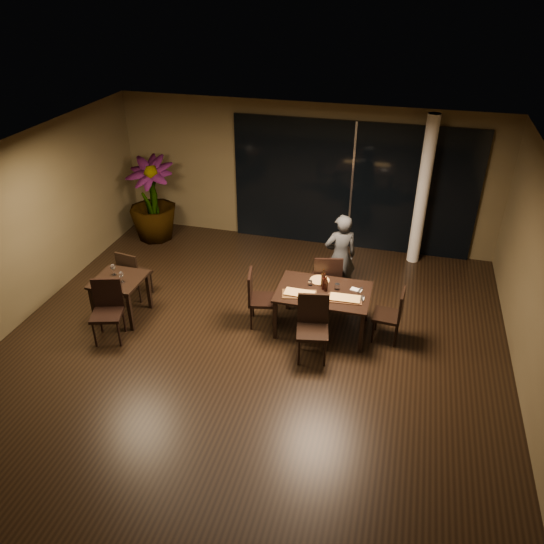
{
  "coord_description": "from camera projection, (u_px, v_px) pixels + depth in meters",
  "views": [
    {
      "loc": [
        2.05,
        -6.4,
        5.33
      ],
      "look_at": [
        0.17,
        0.68,
        1.05
      ],
      "focal_mm": 35.0,
      "sensor_mm": 36.0,
      "label": 1
    }
  ],
  "objects": [
    {
      "name": "oblong_pizza_right",
      "position": [
        345.0,
        298.0,
        8.32
      ],
      "size": [
        0.46,
        0.23,
        0.02
      ],
      "primitive_type": null,
      "rotation": [
        0.0,
        0.0,
        0.04
      ],
      "color": "maroon",
      "rests_on": "pizza_board_right"
    },
    {
      "name": "tumbler_left",
      "position": [
        310.0,
        283.0,
        8.69
      ],
      "size": [
        0.07,
        0.07,
        0.08
      ],
      "primitive_type": "cylinder",
      "color": "white",
      "rests_on": "main_table"
    },
    {
      "name": "napkin_near",
      "position": [
        358.0,
        298.0,
        8.35
      ],
      "size": [
        0.18,
        0.1,
        0.01
      ],
      "primitive_type": "cube",
      "rotation": [
        0.0,
        0.0,
        0.02
      ],
      "color": "white",
      "rests_on": "main_table"
    },
    {
      "name": "ground",
      "position": [
        251.0,
        348.0,
        8.48
      ],
      "size": [
        8.0,
        8.0,
        0.0
      ],
      "primitive_type": "plane",
      "color": "black",
      "rests_on": "ground"
    },
    {
      "name": "chair_side_far",
      "position": [
        132.0,
        272.0,
        9.49
      ],
      "size": [
        0.51,
        0.51,
        0.96
      ],
      "rotation": [
        0.0,
        0.0,
        2.98
      ],
      "color": "black",
      "rests_on": "ground"
    },
    {
      "name": "bottle_c",
      "position": [
        323.0,
        278.0,
        8.6
      ],
      "size": [
        0.07,
        0.07,
        0.32
      ],
      "primitive_type": null,
      "color": "black",
      "rests_on": "main_table"
    },
    {
      "name": "bottle_b",
      "position": [
        326.0,
        284.0,
        8.49
      ],
      "size": [
        0.06,
        0.06,
        0.26
      ],
      "primitive_type": null,
      "color": "black",
      "rests_on": "main_table"
    },
    {
      "name": "wall_left",
      "position": [
        11.0,
        235.0,
        8.62
      ],
      "size": [
        0.1,
        8.0,
        3.0
      ],
      "primitive_type": "cube",
      "color": "brown",
      "rests_on": "ground"
    },
    {
      "name": "ceiling",
      "position": [
        246.0,
        166.0,
        6.96
      ],
      "size": [
        8.0,
        8.0,
        0.04
      ],
      "primitive_type": "cube",
      "color": "silver",
      "rests_on": "wall_back"
    },
    {
      "name": "side_table",
      "position": [
        119.0,
        285.0,
        8.95
      ],
      "size": [
        0.8,
        0.8,
        0.75
      ],
      "color": "black",
      "rests_on": "ground"
    },
    {
      "name": "main_table",
      "position": [
        323.0,
        295.0,
        8.59
      ],
      "size": [
        1.5,
        1.0,
        0.75
      ],
      "color": "black",
      "rests_on": "ground"
    },
    {
      "name": "tumbler_right",
      "position": [
        337.0,
        287.0,
        8.57
      ],
      "size": [
        0.08,
        0.08,
        0.1
      ],
      "primitive_type": "cylinder",
      "color": "white",
      "rests_on": "main_table"
    },
    {
      "name": "wine_glass_a",
      "position": [
        113.0,
        270.0,
        8.95
      ],
      "size": [
        0.09,
        0.09,
        0.19
      ],
      "primitive_type": null,
      "color": "white",
      "rests_on": "side_table"
    },
    {
      "name": "chair_main_right",
      "position": [
        393.0,
        313.0,
        8.42
      ],
      "size": [
        0.47,
        0.47,
        0.94
      ],
      "rotation": [
        0.0,
        0.0,
        -1.65
      ],
      "color": "black",
      "rests_on": "ground"
    },
    {
      "name": "round_pizza",
      "position": [
        320.0,
        280.0,
        8.82
      ],
      "size": [
        0.32,
        0.32,
        0.01
      ],
      "primitive_type": "cylinder",
      "color": "#B32513",
      "rests_on": "main_table"
    },
    {
      "name": "chair_side_near",
      "position": [
        108.0,
        307.0,
        8.48
      ],
      "size": [
        0.59,
        0.59,
        1.02
      ],
      "rotation": [
        0.0,
        0.0,
        0.3
      ],
      "color": "black",
      "rests_on": "ground"
    },
    {
      "name": "side_napkin",
      "position": [
        112.0,
        285.0,
        8.7
      ],
      "size": [
        0.18,
        0.11,
        0.01
      ],
      "primitive_type": "cube",
      "rotation": [
        0.0,
        0.0,
        -0.02
      ],
      "color": "white",
      "rests_on": "side_table"
    },
    {
      "name": "napkin_far",
      "position": [
        356.0,
        290.0,
        8.57
      ],
      "size": [
        0.2,
        0.14,
        0.01
      ],
      "primitive_type": "cube",
      "rotation": [
        0.0,
        0.0,
        -0.24
      ],
      "color": "white",
      "rests_on": "main_table"
    },
    {
      "name": "oblong_pizza_left",
      "position": [
        300.0,
        293.0,
        8.45
      ],
      "size": [
        0.46,
        0.22,
        0.02
      ],
      "primitive_type": null,
      "rotation": [
        0.0,
        0.0,
        -0.02
      ],
      "color": "maroon",
      "rests_on": "pizza_board_left"
    },
    {
      "name": "pizza_board_left",
      "position": [
        299.0,
        294.0,
        8.45
      ],
      "size": [
        0.6,
        0.39,
        0.01
      ],
      "primitive_type": "cube",
      "rotation": [
        0.0,
        0.0,
        0.21
      ],
      "color": "#442B16",
      "rests_on": "main_table"
    },
    {
      "name": "chair_main_far",
      "position": [
        327.0,
        278.0,
        9.22
      ],
      "size": [
        0.58,
        0.58,
        1.04
      ],
      "rotation": [
        0.0,
        0.0,
        3.38
      ],
      "color": "black",
      "rests_on": "ground"
    },
    {
      "name": "window_panel",
      "position": [
        352.0,
        187.0,
        10.89
      ],
      "size": [
        5.0,
        0.06,
        2.7
      ],
      "primitive_type": "cube",
      "color": "black",
      "rests_on": "ground"
    },
    {
      "name": "chair_main_near",
      "position": [
        313.0,
        324.0,
        8.07
      ],
      "size": [
        0.56,
        0.56,
        1.03
      ],
      "rotation": [
        0.0,
        0.0,
        0.19
      ],
      "color": "black",
      "rests_on": "ground"
    },
    {
      "name": "bottle_a",
      "position": [
        324.0,
        281.0,
        8.53
      ],
      "size": [
        0.06,
        0.06,
        0.28
      ],
      "primitive_type": null,
      "color": "black",
      "rests_on": "main_table"
    },
    {
      "name": "diner",
      "position": [
        340.0,
        256.0,
        9.44
      ],
      "size": [
        0.65,
        0.55,
        1.61
      ],
      "primitive_type": "imported",
      "rotation": [
        0.0,
        0.0,
        3.56
      ],
      "color": "#2D2F32",
      "rests_on": "ground"
    },
    {
      "name": "wall_back",
      "position": [
        305.0,
        174.0,
        11.11
      ],
      "size": [
        8.0,
        0.1,
        3.0
      ],
      "primitive_type": "cube",
      "color": "brown",
      "rests_on": "ground"
    },
    {
      "name": "potted_plant",
      "position": [
        152.0,
        199.0,
        11.43
      ],
      "size": [
        1.07,
        1.07,
        1.83
      ],
      "primitive_type": "imported",
      "rotation": [
        0.0,
        0.0,
        0.07
      ],
      "color": "#1E541C",
      "rests_on": "ground"
    },
    {
      "name": "column",
      "position": [
        423.0,
        192.0,
        10.24
      ],
      "size": [
        0.24,
        0.24,
        3.0
      ],
      "primitive_type": "cylinder",
      "color": "white",
      "rests_on": "ground"
    },
    {
      "name": "chair_main_left",
      "position": [
        258.0,
        296.0,
        8.79
      ],
      "size": [
        0.54,
        0.54,
        0.99
      ],
      "rotation": [
        0.0,
        0.0,
        1.77
      ],
      "color": "black",
      "rests_on": "ground"
    },
    {
      "name": "pizza_board_right",
      "position": [
        345.0,
        299.0,
        8.33
      ],
      "size": [
        0.55,
        0.31,
        0.01
      ],
      "primitive_type": "cube",
      "rotation": [
        0.0,
        0.0,
        0.07
      ],
      "color": "#452816",
      "rests_on": "main_table"
    },
    {
      "name": "wine_glass_b",
      "position": [
        122.0,
        277.0,
        8.75
      ],
      "size": [
        0.08,
        0.08,
        0.19
      ],
      "primitive_type": null,
      "color": "white",
      "rests_on": "side_table"
    },
    {
      "name": "wall_front",
      "position": [
        104.0,
        503.0,
        4.35
      ],
      "size": [
        8.0,
        0.1,
        3.0
      ],
      "primitive_type": "cube",
      "color": "brown",
      "rests_on": "ground"
    }
  ]
}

